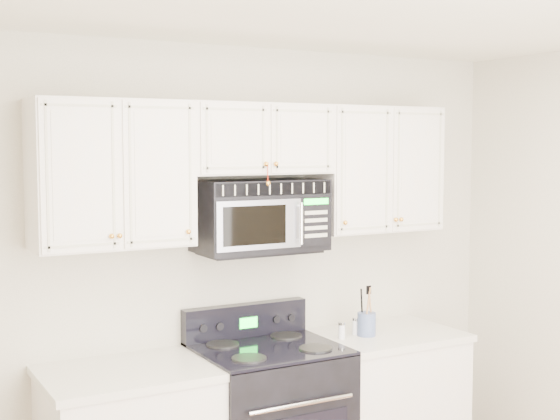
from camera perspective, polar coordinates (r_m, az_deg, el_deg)
room at (r=3.11m, az=11.86°, el=-9.11°), size 3.51×3.51×2.61m
base_cabinet_right at (r=4.92m, az=7.63°, el=-14.44°), size 0.86×0.65×0.92m
upper_cabinets at (r=4.35m, az=-1.83°, el=3.35°), size 2.44×0.37×0.75m
microwave at (r=4.35m, az=-1.46°, el=-0.39°), size 0.72×0.41×0.40m
utensil_crock at (r=4.66m, az=6.35°, el=-8.25°), size 0.11×0.11×0.29m
shaker_salt at (r=4.58m, az=4.53°, el=-8.77°), size 0.04×0.04×0.10m
shaker_pepper at (r=4.69m, az=5.55°, el=-8.44°), size 0.04×0.04×0.10m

